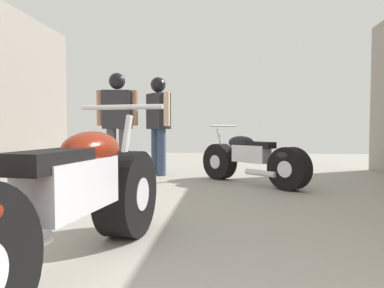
{
  "coord_description": "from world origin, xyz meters",
  "views": [
    {
      "loc": [
        0.27,
        0.03,
        0.77
      ],
      "look_at": [
        -0.03,
        3.05,
        0.63
      ],
      "focal_mm": 31.6,
      "sensor_mm": 36.0,
      "label": 1
    }
  ],
  "objects_px": {
    "motorcycle_maroon_cruiser": "(67,206)",
    "motorcycle_black_naked": "(253,160)",
    "mechanic_with_helmet": "(158,117)",
    "mechanic_in_blue": "(117,115)"
  },
  "relations": [
    {
      "from": "motorcycle_maroon_cruiser",
      "to": "motorcycle_black_naked",
      "type": "bearing_deg",
      "value": 69.22
    },
    {
      "from": "mechanic_with_helmet",
      "to": "motorcycle_maroon_cruiser",
      "type": "bearing_deg",
      "value": -85.4
    },
    {
      "from": "motorcycle_black_naked",
      "to": "mechanic_with_helmet",
      "type": "bearing_deg",
      "value": 151.38
    },
    {
      "from": "motorcycle_black_naked",
      "to": "mechanic_in_blue",
      "type": "xyz_separation_m",
      "value": [
        -2.05,
        0.38,
        0.64
      ]
    },
    {
      "from": "motorcycle_black_naked",
      "to": "mechanic_in_blue",
      "type": "height_order",
      "value": "mechanic_in_blue"
    },
    {
      "from": "motorcycle_black_naked",
      "to": "mechanic_with_helmet",
      "type": "relative_size",
      "value": 0.87
    },
    {
      "from": "motorcycle_maroon_cruiser",
      "to": "motorcycle_black_naked",
      "type": "relative_size",
      "value": 1.43
    },
    {
      "from": "mechanic_in_blue",
      "to": "mechanic_with_helmet",
      "type": "xyz_separation_m",
      "value": [
        0.56,
        0.43,
        -0.0
      ]
    },
    {
      "from": "motorcycle_maroon_cruiser",
      "to": "mechanic_with_helmet",
      "type": "xyz_separation_m",
      "value": [
        -0.31,
        3.91,
        0.59
      ]
    },
    {
      "from": "motorcycle_maroon_cruiser",
      "to": "mechanic_in_blue",
      "type": "relative_size",
      "value": 1.24
    }
  ]
}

